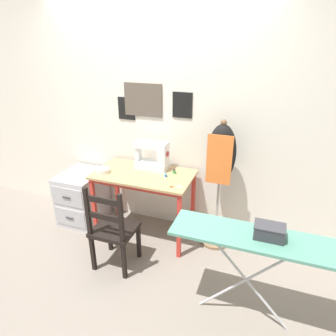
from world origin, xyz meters
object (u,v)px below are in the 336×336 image
(wooden_chair, at_px, (113,230))
(thread_spool_mid_table, at_px, (174,172))
(sewing_machine, at_px, (154,156))
(scissors, at_px, (174,187))
(fabric_bowl, at_px, (103,170))
(ironing_board, at_px, (252,241))
(storage_box, at_px, (269,232))
(thread_spool_near_machine, at_px, (166,175))
(dress_form, at_px, (221,162))
(filing_cabinet, at_px, (83,197))

(wooden_chair, bearing_deg, thread_spool_mid_table, 62.09)
(sewing_machine, height_order, scissors, sewing_machine)
(sewing_machine, relative_size, fabric_bowl, 2.59)
(ironing_board, bearing_deg, storage_box, 7.63)
(thread_spool_near_machine, distance_m, wooden_chair, 0.77)
(fabric_bowl, height_order, thread_spool_mid_table, fabric_bowl)
(dress_form, relative_size, ironing_board, 1.19)
(wooden_chair, xyz_separation_m, filing_cabinet, (-0.79, 0.62, -0.11))
(thread_spool_near_machine, bearing_deg, fabric_bowl, -169.64)
(sewing_machine, bearing_deg, wooden_chair, -99.12)
(wooden_chair, distance_m, dress_form, 1.25)
(filing_cabinet, xyz_separation_m, ironing_board, (2.07, -0.81, 0.45))
(sewing_machine, relative_size, thread_spool_mid_table, 8.66)
(fabric_bowl, relative_size, thread_spool_near_machine, 3.66)
(fabric_bowl, relative_size, filing_cabinet, 0.23)
(fabric_bowl, height_order, scissors, fabric_bowl)
(thread_spool_mid_table, height_order, storage_box, storage_box)
(ironing_board, bearing_deg, fabric_bowl, 158.22)
(filing_cabinet, bearing_deg, thread_spool_mid_table, 4.29)
(sewing_machine, distance_m, thread_spool_near_machine, 0.29)
(scissors, bearing_deg, wooden_chair, -139.47)
(thread_spool_mid_table, xyz_separation_m, storage_box, (1.01, -0.88, 0.07))
(thread_spool_near_machine, height_order, thread_spool_mid_table, thread_spool_mid_table)
(thread_spool_mid_table, relative_size, ironing_board, 0.04)
(thread_spool_mid_table, height_order, ironing_board, thread_spool_mid_table)
(scissors, relative_size, thread_spool_near_machine, 2.98)
(thread_spool_near_machine, xyz_separation_m, storage_box, (1.07, -0.76, 0.07))
(thread_spool_mid_table, xyz_separation_m, wooden_chair, (-0.37, -0.71, -0.37))
(wooden_chair, relative_size, ironing_board, 0.77)
(thread_spool_mid_table, distance_m, ironing_board, 1.27)
(dress_form, xyz_separation_m, storage_box, (0.52, -0.88, -0.12))
(thread_spool_mid_table, height_order, filing_cabinet, thread_spool_mid_table)
(thread_spool_near_machine, height_order, filing_cabinet, thread_spool_near_machine)
(sewing_machine, distance_m, scissors, 0.52)
(fabric_bowl, xyz_separation_m, filing_cabinet, (-0.43, 0.15, -0.49))
(thread_spool_near_machine, bearing_deg, dress_form, 12.65)
(sewing_machine, relative_size, storage_box, 1.73)
(wooden_chair, bearing_deg, scissors, 40.53)
(fabric_bowl, distance_m, wooden_chair, 0.70)
(scissors, bearing_deg, fabric_bowl, 175.87)
(fabric_bowl, distance_m, dress_form, 1.26)
(scissors, height_order, dress_form, dress_form)
(sewing_machine, bearing_deg, storage_box, -36.16)
(sewing_machine, bearing_deg, fabric_bowl, -149.08)
(thread_spool_mid_table, xyz_separation_m, filing_cabinet, (-1.16, -0.09, -0.48))
(scissors, height_order, storage_box, storage_box)
(sewing_machine, distance_m, dress_form, 0.75)
(thread_spool_mid_table, relative_size, wooden_chair, 0.05)
(thread_spool_mid_table, xyz_separation_m, dress_form, (0.49, 0.01, 0.18))
(wooden_chair, bearing_deg, storage_box, -7.11)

